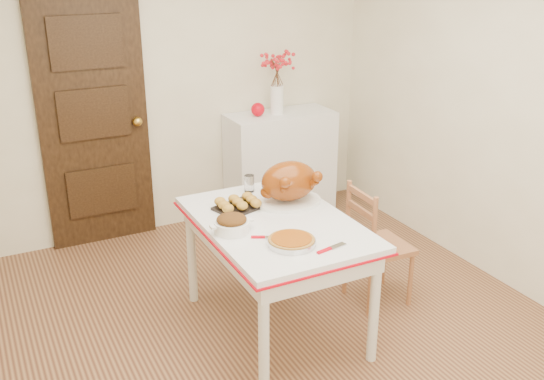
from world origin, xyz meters
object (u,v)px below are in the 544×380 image
kitchen_table (276,276)px  turkey_platter (289,183)px  pumpkin_pie (292,240)px  sideboard (280,164)px  chair_oak (379,244)px

kitchen_table → turkey_platter: bearing=45.5°
pumpkin_pie → kitchen_table: bearing=77.5°
sideboard → turkey_platter: 1.66m
sideboard → chair_oak: (-0.10, -1.65, -0.05)m
kitchen_table → chair_oak: bearing=-0.0°
sideboard → chair_oak: size_ratio=1.11×
turkey_platter → pumpkin_pie: size_ratio=1.61×
sideboard → pumpkin_pie: bearing=-116.0°
chair_oak → turkey_platter: (-0.60, 0.20, 0.48)m
chair_oak → pumpkin_pie: size_ratio=3.16×
pumpkin_pie → chair_oak: bearing=21.1°
sideboard → turkey_platter: turkey_platter is taller
kitchen_table → pumpkin_pie: 0.54m
kitchen_table → pumpkin_pie: bearing=-102.5°
turkey_platter → pumpkin_pie: turkey_platter is taller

